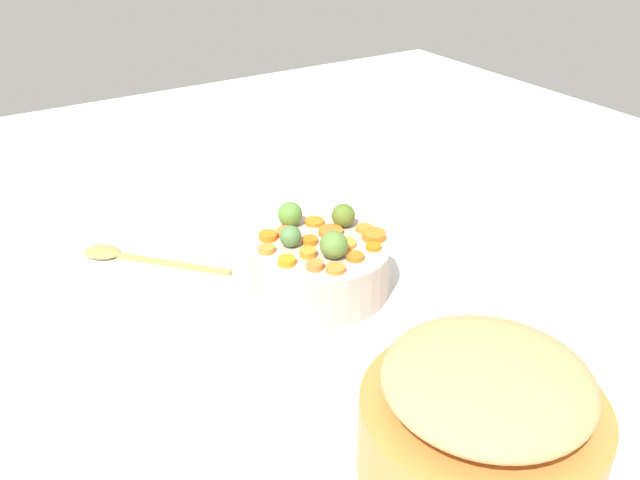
% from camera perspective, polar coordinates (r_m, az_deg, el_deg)
% --- Properties ---
extents(tabletop, '(2.40, 2.40, 0.02)m').
position_cam_1_polar(tabletop, '(1.15, -0.05, -4.18)').
color(tabletop, silver).
rests_on(tabletop, ground).
extents(serving_bowl_carrots, '(0.23, 0.23, 0.08)m').
position_cam_1_polar(serving_bowl_carrots, '(1.11, -0.00, -2.30)').
color(serving_bowl_carrots, '#BCA797').
rests_on(serving_bowl_carrots, tabletop).
extents(metal_pot, '(0.27, 0.27, 0.10)m').
position_cam_1_polar(metal_pot, '(0.81, 13.10, -15.71)').
color(metal_pot, '#CE7E39').
rests_on(metal_pot, tabletop).
extents(stuffing_mound, '(0.23, 0.23, 0.06)m').
position_cam_1_polar(stuffing_mound, '(0.76, 13.78, -11.31)').
color(stuffing_mound, tan).
rests_on(stuffing_mound, metal_pot).
extents(carrot_slice_0, '(0.04, 0.04, 0.01)m').
position_cam_1_polar(carrot_slice_0, '(1.15, -0.46, 1.52)').
color(carrot_slice_0, orange).
rests_on(carrot_slice_0, serving_bowl_carrots).
extents(carrot_slice_1, '(0.04, 0.04, 0.01)m').
position_cam_1_polar(carrot_slice_1, '(1.12, -2.74, 0.66)').
color(carrot_slice_1, orange).
rests_on(carrot_slice_1, serving_bowl_carrots).
extents(carrot_slice_2, '(0.04, 0.04, 0.01)m').
position_cam_1_polar(carrot_slice_2, '(1.13, 3.72, 0.97)').
color(carrot_slice_2, orange).
rests_on(carrot_slice_2, serving_bowl_carrots).
extents(carrot_slice_3, '(0.03, 0.03, 0.01)m').
position_cam_1_polar(carrot_slice_3, '(1.04, -2.77, -1.75)').
color(carrot_slice_3, orange).
rests_on(carrot_slice_3, serving_bowl_carrots).
extents(carrot_slice_4, '(0.04, 0.04, 0.01)m').
position_cam_1_polar(carrot_slice_4, '(1.11, 4.50, 0.39)').
color(carrot_slice_4, orange).
rests_on(carrot_slice_4, serving_bowl_carrots).
extents(carrot_slice_5, '(0.04, 0.04, 0.01)m').
position_cam_1_polar(carrot_slice_5, '(1.06, -0.99, -1.07)').
color(carrot_slice_5, orange).
rests_on(carrot_slice_5, serving_bowl_carrots).
extents(carrot_slice_6, '(0.03, 0.03, 0.01)m').
position_cam_1_polar(carrot_slice_6, '(1.03, -0.42, -2.12)').
color(carrot_slice_6, orange).
rests_on(carrot_slice_6, serving_bowl_carrots).
extents(carrot_slice_7, '(0.03, 0.03, 0.01)m').
position_cam_1_polar(carrot_slice_7, '(1.02, 1.31, -2.40)').
color(carrot_slice_7, orange).
rests_on(carrot_slice_7, serving_bowl_carrots).
extents(carrot_slice_8, '(0.03, 0.03, 0.01)m').
position_cam_1_polar(carrot_slice_8, '(1.08, 4.47, -0.56)').
color(carrot_slice_8, orange).
rests_on(carrot_slice_8, serving_bowl_carrots).
extents(carrot_slice_9, '(0.04, 0.04, 0.01)m').
position_cam_1_polar(carrot_slice_9, '(1.07, -4.46, -0.77)').
color(carrot_slice_9, orange).
rests_on(carrot_slice_9, serving_bowl_carrots).
extents(carrot_slice_10, '(0.03, 0.03, 0.01)m').
position_cam_1_polar(carrot_slice_10, '(1.09, -0.86, -0.05)').
color(carrot_slice_10, orange).
rests_on(carrot_slice_10, serving_bowl_carrots).
extents(carrot_slice_11, '(0.04, 0.04, 0.01)m').
position_cam_1_polar(carrot_slice_11, '(1.05, 2.93, -1.40)').
color(carrot_slice_11, orange).
rests_on(carrot_slice_11, serving_bowl_carrots).
extents(carrot_slice_12, '(0.05, 0.05, 0.01)m').
position_cam_1_polar(carrot_slice_12, '(1.09, 2.03, -0.30)').
color(carrot_slice_12, orange).
rests_on(carrot_slice_12, serving_bowl_carrots).
extents(carrot_slice_13, '(0.04, 0.04, 0.01)m').
position_cam_1_polar(carrot_slice_13, '(1.11, -4.32, 0.33)').
color(carrot_slice_13, orange).
rests_on(carrot_slice_13, serving_bowl_carrots).
extents(carrot_slice_14, '(0.04, 0.04, 0.01)m').
position_cam_1_polar(carrot_slice_14, '(1.12, 0.89, 0.70)').
color(carrot_slice_14, orange).
rests_on(carrot_slice_14, serving_bowl_carrots).
extents(brussels_sprout_0, '(0.04, 0.04, 0.04)m').
position_cam_1_polar(brussels_sprout_0, '(1.14, -2.50, 2.17)').
color(brussels_sprout_0, '#558833').
rests_on(brussels_sprout_0, serving_bowl_carrots).
extents(brussels_sprout_1, '(0.03, 0.03, 0.03)m').
position_cam_1_polar(brussels_sprout_1, '(1.08, -2.47, 0.31)').
color(brussels_sprout_1, '#4C7941').
rests_on(brussels_sprout_1, serving_bowl_carrots).
extents(brussels_sprout_2, '(0.04, 0.04, 0.04)m').
position_cam_1_polar(brussels_sprout_2, '(1.05, 1.15, -0.41)').
color(brussels_sprout_2, '#587F35').
rests_on(brussels_sprout_2, serving_bowl_carrots).
extents(brussels_sprout_3, '(0.04, 0.04, 0.04)m').
position_cam_1_polar(brussels_sprout_3, '(1.14, 1.95, 2.05)').
color(brussels_sprout_3, '#556D24').
rests_on(brussels_sprout_3, serving_bowl_carrots).
extents(wooden_spoon, '(0.23, 0.21, 0.01)m').
position_cam_1_polar(wooden_spoon, '(1.26, -16.02, -1.26)').
color(wooden_spoon, '#AC8E4D').
rests_on(wooden_spoon, tabletop).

